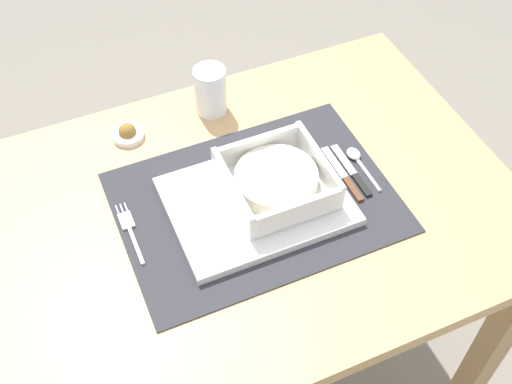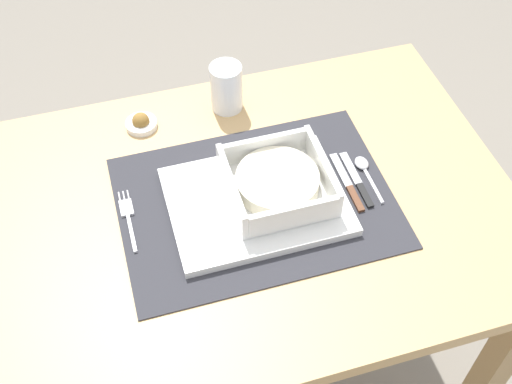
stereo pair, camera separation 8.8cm
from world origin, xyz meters
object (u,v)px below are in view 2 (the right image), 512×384
at_px(dining_table, 246,243).
at_px(butter_knife, 358,183).
at_px(bread_knife, 349,186).
at_px(spoon, 364,168).
at_px(condiment_saucer, 141,123).
at_px(fork, 128,215).
at_px(drinking_glass, 226,90).
at_px(porridge_bowl, 278,184).

xyz_separation_m(dining_table, butter_knife, (0.21, -0.01, 0.12)).
xyz_separation_m(dining_table, bread_knife, (0.19, -0.01, 0.12)).
xyz_separation_m(butter_knife, bread_knife, (-0.02, -0.00, -0.00)).
relative_size(spoon, condiment_saucer, 1.84).
bearing_deg(condiment_saucer, fork, -105.79).
distance_m(bread_knife, drinking_glass, 0.31).
height_order(dining_table, spoon, spoon).
distance_m(dining_table, fork, 0.23).
distance_m(fork, spoon, 0.43).
distance_m(spoon, bread_knife, 0.05).
xyz_separation_m(porridge_bowl, condiment_saucer, (-0.20, 0.25, -0.03)).
bearing_deg(spoon, porridge_bowl, -176.14).
relative_size(drinking_glass, condiment_saucer, 1.62).
relative_size(dining_table, drinking_glass, 9.65).
distance_m(porridge_bowl, drinking_glass, 0.26).
bearing_deg(drinking_glass, bread_knife, -60.23).
distance_m(butter_knife, condiment_saucer, 0.43).
relative_size(spoon, drinking_glass, 1.14).
bearing_deg(condiment_saucer, bread_knife, -38.37).
bearing_deg(bread_knife, butter_knife, -1.64).
height_order(porridge_bowl, drinking_glass, drinking_glass).
distance_m(dining_table, porridge_bowl, 0.17).
xyz_separation_m(fork, butter_knife, (0.41, -0.04, 0.00)).
height_order(spoon, condiment_saucer, condiment_saucer).
bearing_deg(porridge_bowl, butter_knife, -3.49).
xyz_separation_m(porridge_bowl, bread_knife, (0.13, -0.01, -0.03)).
height_order(fork, bread_knife, bread_knife).
bearing_deg(porridge_bowl, bread_knife, -4.54).
relative_size(spoon, butter_knife, 0.84).
bearing_deg(butter_knife, drinking_glass, 123.03).
height_order(porridge_bowl, bread_knife, porridge_bowl).
distance_m(dining_table, spoon, 0.26).
bearing_deg(condiment_saucer, spoon, -31.81).
relative_size(spoon, bread_knife, 0.80).
relative_size(fork, spoon, 1.21).
height_order(fork, butter_knife, butter_knife).
relative_size(dining_table, spoon, 8.50).
height_order(butter_knife, drinking_glass, drinking_glass).
relative_size(dining_table, fork, 7.04).
distance_m(butter_knife, drinking_glass, 0.32).
bearing_deg(condiment_saucer, butter_knife, -36.69).
height_order(butter_knife, bread_knife, same).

